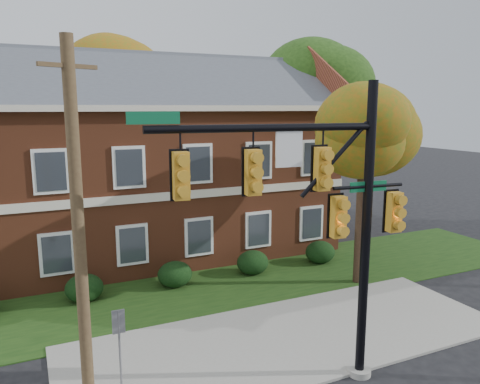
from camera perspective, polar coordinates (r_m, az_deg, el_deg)
name	(u,v)px	position (r m, az deg, el deg)	size (l,w,h in m)	color
ground	(308,354)	(14.70, 8.25, -18.93)	(120.00, 120.00, 0.00)	black
sidewalk	(290,338)	(15.42, 6.14, -17.23)	(14.00, 5.00, 0.08)	gray
grass_strip	(227,284)	(19.50, -1.55, -11.18)	(30.00, 6.00, 0.04)	#193811
apartment_building	(141,153)	(23.32, -11.99, 4.72)	(18.80, 8.80, 9.74)	brown
hedge_left	(84,288)	(18.68, -18.46, -11.05)	(1.40, 1.26, 1.05)	black
hedge_center	(175,274)	(19.30, -7.94, -9.91)	(1.40, 1.26, 1.05)	black
hedge_right	(253,262)	(20.51, 1.56, -8.58)	(1.40, 1.26, 1.05)	black
hedge_far_right	(320,252)	(22.21, 9.74, -7.24)	(1.40, 1.26, 1.05)	black
tree_near_right	(371,120)	(19.10, 15.72, 8.45)	(4.50, 4.25, 8.58)	black
tree_right_rear	(326,91)	(28.70, 10.44, 12.03)	(6.30, 5.95, 10.62)	black
tree_far_rear	(131,80)	(31.21, -13.11, 13.11)	(6.84, 6.46, 11.52)	black
traffic_signal	(319,203)	(11.54, 9.57, -1.39)	(6.98, 0.92, 7.80)	gray
utility_pole	(78,228)	(11.38, -19.10, -4.17)	(1.29, 0.60, 8.71)	#4B3723
sign_post	(119,336)	(12.63, -14.51, -16.68)	(0.32, 0.06, 2.19)	slate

